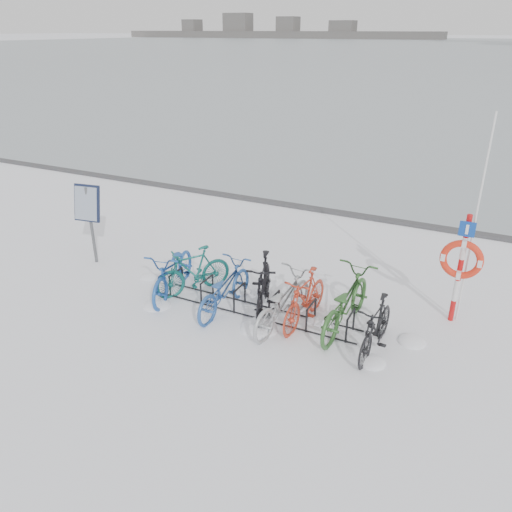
# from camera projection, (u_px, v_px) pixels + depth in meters

# --- Properties ---
(ground) EXTENTS (900.00, 900.00, 0.00)m
(ground) POSITION_uv_depth(u_px,v_px,m) (256.00, 312.00, 9.39)
(ground) COLOR white
(ground) RESTS_ON ground
(ice_sheet) EXTENTS (400.00, 298.00, 0.02)m
(ice_sheet) POSITION_uv_depth(u_px,v_px,m) (509.00, 48.00, 135.66)
(ice_sheet) COLOR #A0ADB5
(ice_sheet) RESTS_ON ground
(quay_edge) EXTENTS (400.00, 0.25, 0.10)m
(quay_edge) POSITION_uv_depth(u_px,v_px,m) (348.00, 214.00, 14.18)
(quay_edge) COLOR #3F3F42
(quay_edge) RESTS_ON ground
(bike_rack) EXTENTS (4.00, 0.48, 0.46)m
(bike_rack) POSITION_uv_depth(u_px,v_px,m) (256.00, 304.00, 9.32)
(bike_rack) COLOR black
(bike_rack) RESTS_ON ground
(info_board) EXTENTS (0.63, 0.32, 1.82)m
(info_board) POSITION_uv_depth(u_px,v_px,m) (88.00, 208.00, 10.84)
(info_board) COLOR #595B5E
(info_board) RESTS_ON ground
(lifebuoy_station) EXTENTS (0.72, 0.22, 3.72)m
(lifebuoy_station) POSITION_uv_depth(u_px,v_px,m) (462.00, 259.00, 8.56)
(lifebuoy_station) COLOR red
(lifebuoy_station) RESTS_ON ground
(shoreline) EXTENTS (180.00, 12.00, 9.50)m
(shoreline) POSITION_uv_depth(u_px,v_px,m) (267.00, 32.00, 269.34)
(shoreline) COLOR #4B4B4B
(shoreline) RESTS_ON ground
(bike_0) EXTENTS (1.10, 2.06, 1.02)m
(bike_0) POSITION_uv_depth(u_px,v_px,m) (173.00, 269.00, 9.88)
(bike_0) COLOR #1E4FA0
(bike_0) RESTS_ON ground
(bike_1) EXTENTS (1.25, 1.62, 0.98)m
(bike_1) POSITION_uv_depth(u_px,v_px,m) (193.00, 269.00, 9.94)
(bike_1) COLOR #115954
(bike_1) RESTS_ON ground
(bike_2) EXTENTS (0.68, 1.82, 0.94)m
(bike_2) POSITION_uv_depth(u_px,v_px,m) (224.00, 287.00, 9.31)
(bike_2) COLOR #275197
(bike_2) RESTS_ON ground
(bike_3) EXTENTS (1.07, 1.91, 1.10)m
(bike_3) POSITION_uv_depth(u_px,v_px,m) (263.00, 284.00, 9.25)
(bike_3) COLOR black
(bike_3) RESTS_ON ground
(bike_4) EXTENTS (0.88, 1.96, 0.99)m
(bike_4) POSITION_uv_depth(u_px,v_px,m) (283.00, 300.00, 8.81)
(bike_4) COLOR #9DA1A4
(bike_4) RESTS_ON ground
(bike_5) EXTENTS (0.60, 1.70, 1.00)m
(bike_5) POSITION_uv_depth(u_px,v_px,m) (305.00, 297.00, 8.90)
(bike_5) COLOR red
(bike_5) RESTS_ON ground
(bike_6) EXTENTS (0.87, 2.10, 1.08)m
(bike_6) POSITION_uv_depth(u_px,v_px,m) (345.00, 300.00, 8.71)
(bike_6) COLOR #2D5B27
(bike_6) RESTS_ON ground
(bike_7) EXTENTS (0.56, 1.62, 0.96)m
(bike_7) POSITION_uv_depth(u_px,v_px,m) (376.00, 325.00, 8.08)
(bike_7) COLOR black
(bike_7) RESTS_ON ground
(snow_drifts) EXTENTS (5.94, 1.99, 0.24)m
(snow_drifts) POSITION_uv_depth(u_px,v_px,m) (270.00, 318.00, 9.19)
(snow_drifts) COLOR white
(snow_drifts) RESTS_ON ground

